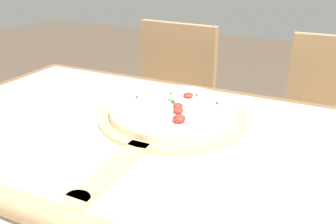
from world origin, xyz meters
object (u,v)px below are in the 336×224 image
at_px(pizza_peel, 169,120).
at_px(chair_left, 168,107).
at_px(chair_right, 329,137).
at_px(rolling_pin, 25,208).
at_px(pizza, 173,110).

relative_size(pizza_peel, chair_left, 0.68).
bearing_deg(pizza_peel, chair_right, 59.43).
bearing_deg(chair_left, pizza_peel, -58.64).
xyz_separation_m(pizza_peel, chair_right, (0.38, 0.65, -0.27)).
distance_m(pizza_peel, rolling_pin, 0.43).
relative_size(pizza, chair_left, 0.36).
height_order(rolling_pin, chair_right, chair_right).
bearing_deg(pizza_peel, chair_left, 115.98).
height_order(pizza, chair_right, chair_right).
relative_size(pizza_peel, pizza, 1.86).
bearing_deg(chair_right, pizza, -122.61).
xyz_separation_m(chair_left, chair_right, (0.70, 0.00, 0.00)).
bearing_deg(rolling_pin, pizza, 84.28).
bearing_deg(chair_left, chair_right, 5.40).
distance_m(chair_left, chair_right, 0.70).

